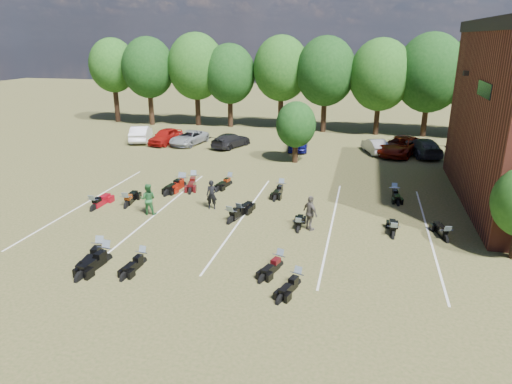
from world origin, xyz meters
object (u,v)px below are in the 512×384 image
(car_0, at_px, (166,136))
(motorcycle_3, at_px, (143,263))
(motorcycle_7, at_px, (94,210))
(motorcycle_14, at_px, (194,185))
(car_4, at_px, (298,142))
(person_green, at_px, (148,199))
(person_black, at_px, (212,195))
(person_grey, at_px, (310,213))

(car_0, xyz_separation_m, motorcycle_3, (9.13, -22.87, -0.73))
(motorcycle_7, relative_size, motorcycle_14, 0.97)
(motorcycle_14, bearing_deg, motorcycle_7, -137.18)
(car_4, xyz_separation_m, motorcycle_7, (-9.44, -17.90, -0.71))
(car_4, distance_m, motorcycle_7, 20.25)
(car_4, relative_size, person_green, 2.26)
(person_green, distance_m, motorcycle_14, 5.90)
(car_0, bearing_deg, person_green, -61.15)
(motorcycle_7, bearing_deg, person_black, -164.13)
(car_0, xyz_separation_m, motorcycle_14, (7.20, -11.42, -0.73))
(person_black, bearing_deg, car_0, 110.38)
(car_0, height_order, motorcycle_7, car_0)
(person_black, relative_size, motorcycle_7, 0.73)
(motorcycle_3, bearing_deg, motorcycle_14, 103.86)
(person_grey, height_order, motorcycle_3, person_grey)
(car_4, bearing_deg, motorcycle_14, -120.56)
(car_4, xyz_separation_m, person_black, (-2.71, -16.06, 0.17))
(person_grey, xyz_separation_m, motorcycle_7, (-12.76, -0.08, -0.95))
(person_green, relative_size, motorcycle_14, 0.74)
(car_0, distance_m, motorcycle_7, 17.70)
(motorcycle_3, relative_size, motorcycle_7, 0.85)
(person_green, relative_size, motorcycle_7, 0.76)
(car_4, bearing_deg, person_green, -114.52)
(person_black, bearing_deg, motorcycle_3, -108.59)
(person_black, distance_m, motorcycle_14, 5.04)
(motorcycle_14, bearing_deg, person_green, -108.42)
(car_0, distance_m, car_4, 12.67)
(person_black, bearing_deg, car_4, 68.20)
(person_grey, distance_m, motorcycle_14, 10.62)
(person_grey, bearing_deg, motorcycle_7, 46.86)
(car_0, relative_size, person_black, 2.46)
(person_green, bearing_deg, motorcycle_14, -103.91)
(motorcycle_3, height_order, motorcycle_7, motorcycle_7)
(person_black, xyz_separation_m, person_grey, (6.03, -1.76, 0.07))
(person_black, bearing_deg, person_grey, -28.49)
(car_4, xyz_separation_m, person_green, (-5.96, -17.74, 0.21))
(motorcycle_3, xyz_separation_m, motorcycle_7, (-5.91, 5.48, 0.00))
(motorcycle_3, distance_m, motorcycle_14, 11.61)
(person_green, bearing_deg, person_grey, 170.45)
(person_grey, bearing_deg, car_0, -0.80)
(motorcycle_3, xyz_separation_m, motorcycle_14, (-1.93, 11.45, 0.00))
(car_4, height_order, person_green, person_green)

